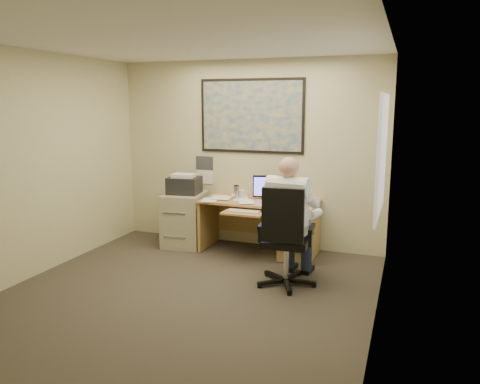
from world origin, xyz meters
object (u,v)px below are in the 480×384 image
(office_chair, at_px, (285,257))
(person, at_px, (288,222))
(desk, at_px, (283,224))
(filing_cabinet, at_px, (185,214))

(office_chair, relative_size, person, 0.80)
(desk, distance_m, office_chair, 1.17)
(desk, bearing_deg, person, -72.95)
(filing_cabinet, relative_size, person, 0.72)
(person, bearing_deg, office_chair, -86.88)
(office_chair, distance_m, person, 0.41)
(desk, height_order, filing_cabinet, desk)
(office_chair, height_order, person, person)
(desk, xyz_separation_m, office_chair, (0.31, -1.12, -0.09))
(desk, bearing_deg, office_chair, -74.36)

